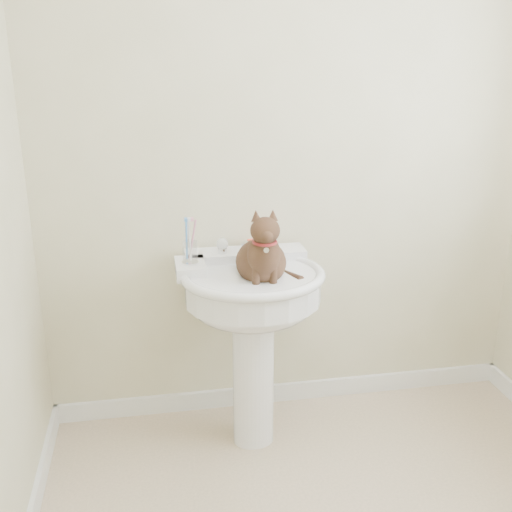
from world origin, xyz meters
TOP-DOWN VIEW (x-y plane):
  - wall_back at (0.00, 1.10)m, footprint 2.20×0.00m
  - baseboard_back at (0.00, 1.09)m, footprint 2.20×0.02m
  - pedestal_sink at (-0.22, 0.81)m, footprint 0.60×0.58m
  - faucet at (-0.22, 0.96)m, footprint 0.28×0.12m
  - soap_bar at (-0.15, 1.04)m, footprint 0.10×0.07m
  - toothbrush_cup at (-0.46, 0.87)m, footprint 0.07×0.07m
  - cat at (-0.19, 0.76)m, footprint 0.22×0.28m

SIDE VIEW (x-z plane):
  - baseboard_back at x=0.00m, z-range 0.00..0.09m
  - pedestal_sink at x=-0.22m, z-range 0.23..1.05m
  - soap_bar at x=-0.15m, z-range 0.82..0.85m
  - faucet at x=-0.22m, z-range 0.79..0.93m
  - cat at x=-0.19m, z-range 0.66..1.07m
  - toothbrush_cup at x=-0.46m, z-range 0.78..0.96m
  - wall_back at x=0.00m, z-range 0.00..2.50m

